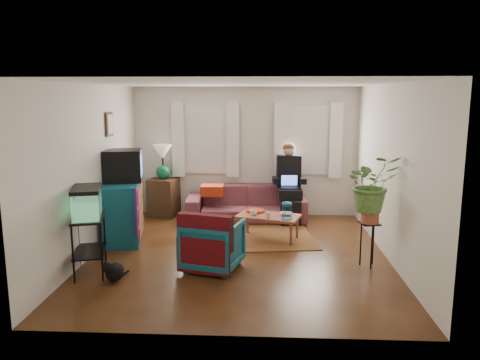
# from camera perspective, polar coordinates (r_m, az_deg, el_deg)

# --- Properties ---
(floor) EXTENTS (4.50, 5.00, 0.01)m
(floor) POSITION_cam_1_polar(r_m,az_deg,el_deg) (7.34, -0.16, -9.04)
(floor) COLOR #4F2B14
(floor) RESTS_ON ground
(ceiling) EXTENTS (4.50, 5.00, 0.01)m
(ceiling) POSITION_cam_1_polar(r_m,az_deg,el_deg) (6.93, -0.17, 11.70)
(ceiling) COLOR white
(ceiling) RESTS_ON wall_back
(wall_back) EXTENTS (4.50, 0.01, 2.60)m
(wall_back) POSITION_cam_1_polar(r_m,az_deg,el_deg) (9.49, 0.65, 3.45)
(wall_back) COLOR silver
(wall_back) RESTS_ON floor
(wall_front) EXTENTS (4.50, 0.01, 2.60)m
(wall_front) POSITION_cam_1_polar(r_m,az_deg,el_deg) (4.57, -1.86, -4.01)
(wall_front) COLOR silver
(wall_front) RESTS_ON floor
(wall_left) EXTENTS (0.01, 5.00, 2.60)m
(wall_left) POSITION_cam_1_polar(r_m,az_deg,el_deg) (7.48, -17.65, 1.12)
(wall_left) COLOR silver
(wall_left) RESTS_ON floor
(wall_right) EXTENTS (0.01, 5.00, 2.60)m
(wall_right) POSITION_cam_1_polar(r_m,az_deg,el_deg) (7.25, 17.88, 0.83)
(wall_right) COLOR silver
(wall_right) RESTS_ON floor
(window_left) EXTENTS (1.08, 0.04, 1.38)m
(window_left) POSITION_cam_1_polar(r_m,az_deg,el_deg) (9.51, -4.19, 4.95)
(window_left) COLOR white
(window_left) RESTS_ON wall_back
(window_right) EXTENTS (1.08, 0.04, 1.38)m
(window_right) POSITION_cam_1_polar(r_m,az_deg,el_deg) (9.48, 8.25, 4.86)
(window_right) COLOR white
(window_right) RESTS_ON wall_back
(curtains_left) EXTENTS (1.36, 0.06, 1.50)m
(curtains_left) POSITION_cam_1_polar(r_m,az_deg,el_deg) (9.43, -4.25, 4.91)
(curtains_left) COLOR white
(curtains_left) RESTS_ON wall_back
(curtains_right) EXTENTS (1.36, 0.06, 1.50)m
(curtains_right) POSITION_cam_1_polar(r_m,az_deg,el_deg) (9.40, 8.29, 4.81)
(curtains_right) COLOR white
(curtains_right) RESTS_ON wall_back
(picture_frame) EXTENTS (0.04, 0.32, 0.40)m
(picture_frame) POSITION_cam_1_polar(r_m,az_deg,el_deg) (8.20, -15.59, 6.56)
(picture_frame) COLOR #3D2616
(picture_frame) RESTS_ON wall_left
(area_rug) EXTENTS (2.20, 1.86, 0.01)m
(area_rug) POSITION_cam_1_polar(r_m,az_deg,el_deg) (8.18, 1.74, -6.94)
(area_rug) COLOR maroon
(area_rug) RESTS_ON floor
(sofa) EXTENTS (2.36, 1.02, 0.91)m
(sofa) POSITION_cam_1_polar(r_m,az_deg,el_deg) (9.19, 0.77, -2.14)
(sofa) COLOR brown
(sofa) RESTS_ON floor
(seated_person) EXTENTS (0.61, 0.74, 1.38)m
(seated_person) POSITION_cam_1_polar(r_m,az_deg,el_deg) (9.18, 5.99, -0.69)
(seated_person) COLOR black
(seated_person) RESTS_ON sofa
(side_table) EXTENTS (0.62, 0.62, 0.77)m
(side_table) POSITION_cam_1_polar(r_m,az_deg,el_deg) (9.64, -9.27, -2.10)
(side_table) COLOR #3F2117
(side_table) RESTS_ON floor
(table_lamp) EXTENTS (0.47, 0.47, 0.70)m
(table_lamp) POSITION_cam_1_polar(r_m,az_deg,el_deg) (9.52, -9.39, 2.10)
(table_lamp) COLOR white
(table_lamp) RESTS_ON side_table
(dresser) EXTENTS (0.76, 1.20, 1.00)m
(dresser) POSITION_cam_1_polar(r_m,az_deg,el_deg) (8.14, -14.07, -3.73)
(dresser) COLOR #106164
(dresser) RESTS_ON floor
(crt_tv) EXTENTS (0.71, 0.66, 0.53)m
(crt_tv) POSITION_cam_1_polar(r_m,az_deg,el_deg) (8.10, -14.07, 1.73)
(crt_tv) COLOR black
(crt_tv) RESTS_ON dresser
(aquarium_stand) EXTENTS (0.58, 0.80, 0.81)m
(aquarium_stand) POSITION_cam_1_polar(r_m,az_deg,el_deg) (6.79, -17.86, -7.60)
(aquarium_stand) COLOR black
(aquarium_stand) RESTS_ON floor
(aquarium) EXTENTS (0.52, 0.73, 0.42)m
(aquarium) POSITION_cam_1_polar(r_m,az_deg,el_deg) (6.63, -18.15, -2.53)
(aquarium) COLOR #7FD899
(aquarium) RESTS_ON aquarium_stand
(black_cat) EXTENTS (0.33, 0.41, 0.30)m
(black_cat) POSITION_cam_1_polar(r_m,az_deg,el_deg) (6.51, -15.02, -10.55)
(black_cat) COLOR black
(black_cat) RESTS_ON floor
(armchair) EXTENTS (0.91, 0.87, 0.77)m
(armchair) POSITION_cam_1_polar(r_m,az_deg,el_deg) (6.66, -3.32, -7.61)
(armchair) COLOR #105B62
(armchair) RESTS_ON floor
(serape_throw) EXTENTS (0.79, 0.37, 0.63)m
(serape_throw) POSITION_cam_1_polar(r_m,az_deg,el_deg) (6.35, -4.32, -7.01)
(serape_throw) COLOR #9E0A0A
(serape_throw) RESTS_ON armchair
(coffee_table) EXTENTS (1.15, 0.84, 0.43)m
(coffee_table) POSITION_cam_1_polar(r_m,az_deg,el_deg) (8.02, 3.47, -5.77)
(coffee_table) COLOR olive
(coffee_table) RESTS_ON floor
(cup_a) EXTENTS (0.15, 0.15, 0.09)m
(cup_a) POSITION_cam_1_polar(r_m,az_deg,el_deg) (7.93, 1.68, -4.00)
(cup_a) COLOR white
(cup_a) RESTS_ON coffee_table
(cup_b) EXTENTS (0.12, 0.12, 0.09)m
(cup_b) POSITION_cam_1_polar(r_m,az_deg,el_deg) (7.78, 3.46, -4.32)
(cup_b) COLOR beige
(cup_b) RESTS_ON coffee_table
(bowl) EXTENTS (0.25, 0.25, 0.05)m
(bowl) POSITION_cam_1_polar(r_m,az_deg,el_deg) (7.97, 5.62, -4.13)
(bowl) COLOR white
(bowl) RESTS_ON coffee_table
(snack_tray) EXTENTS (0.40, 0.40, 0.04)m
(snack_tray) POSITION_cam_1_polar(r_m,az_deg,el_deg) (8.17, 1.89, -3.78)
(snack_tray) COLOR #B21414
(snack_tray) RESTS_ON coffee_table
(birdcage) EXTENTS (0.21, 0.21, 0.30)m
(birdcage) POSITION_cam_1_polar(r_m,az_deg,el_deg) (7.70, 5.74, -3.69)
(birdcage) COLOR #115B6B
(birdcage) RESTS_ON coffee_table
(plant_stand) EXTENTS (0.32, 0.32, 0.64)m
(plant_stand) POSITION_cam_1_polar(r_m,az_deg,el_deg) (7.01, 15.39, -7.58)
(plant_stand) COLOR black
(plant_stand) RESTS_ON floor
(potted_plant) EXTENTS (0.84, 0.76, 0.81)m
(potted_plant) POSITION_cam_1_polar(r_m,az_deg,el_deg) (6.82, 15.70, -1.46)
(potted_plant) COLOR #599947
(potted_plant) RESTS_ON plant_stand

